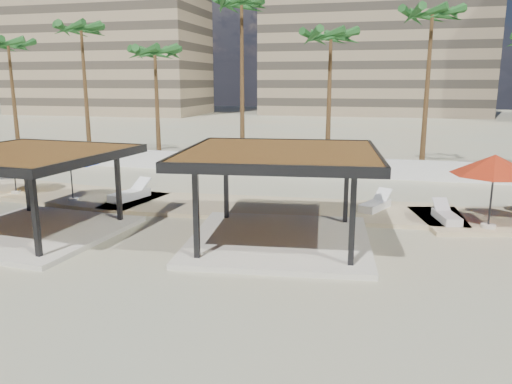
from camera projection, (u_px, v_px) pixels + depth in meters
ground at (173, 258)px, 16.59m from camera, size 200.00×200.00×0.00m
promenade at (279, 206)px, 23.34m from camera, size 44.45×7.97×0.24m
boundary_wall at (275, 164)px, 31.58m from camera, size 56.00×0.30×1.20m
building_west at (106, 26)px, 87.81m from camera, size 34.00×16.00×32.40m
building_mid at (375, 31)px, 86.25m from camera, size 38.00×16.00×30.40m
pavilion_central at (280, 188)px, 17.73m from camera, size 7.47×7.47×3.42m
pavilion_west at (29, 185)px, 18.72m from camera, size 6.84×6.84×3.24m
umbrella_b at (12, 154)px, 24.98m from camera, size 3.08×3.08×2.36m
umbrella_c at (495, 165)px, 18.88m from camera, size 3.79×3.79×2.87m
umbrella_f at (70, 158)px, 23.47m from camera, size 3.52×3.52×2.38m
lounger_a at (130, 194)px, 24.15m from camera, size 1.33×2.46×0.89m
lounger_b at (375, 205)px, 22.19m from camera, size 1.46×2.20×0.80m
lounger_c at (446, 216)px, 20.36m from camera, size 1.07×2.08×0.75m
palm_a at (8, 49)px, 37.26m from camera, size 3.00×3.00×9.28m
palm_b at (81, 34)px, 35.96m from camera, size 3.00×3.00×10.29m
palm_c at (155, 57)px, 34.29m from camera, size 3.00×3.00×8.53m
palm_d at (242, 11)px, 32.96m from camera, size 3.00×3.00×11.61m
palm_e at (331, 42)px, 31.47m from camera, size 3.00×3.00×9.37m
palm_f at (432, 21)px, 29.96m from camera, size 3.00×3.00×10.54m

